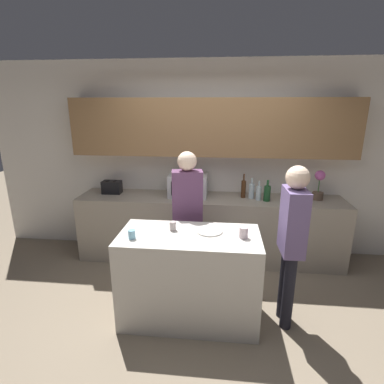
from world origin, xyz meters
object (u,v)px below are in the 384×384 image
microwave (188,185)px  cup_2 (244,232)px  cup_1 (173,226)px  bottle_3 (267,193)px  plate_on_island (209,231)px  potted_plant (319,185)px  bottle_1 (251,191)px  bottle_0 (243,189)px  bottle_2 (259,193)px  toaster (112,187)px  person_center (187,209)px  cup_0 (132,234)px  person_left (292,235)px

microwave → cup_2: size_ratio=5.00×
cup_1 → cup_2: size_ratio=0.86×
bottle_3 → plate_on_island: size_ratio=1.08×
potted_plant → bottle_1: bearing=-178.0°
bottle_0 → bottle_2: bearing=-24.0°
toaster → bottle_1: 1.95m
bottle_1 → person_center: bearing=-137.5°
bottle_0 → potted_plant: bearing=0.8°
plate_on_island → person_center: bearing=118.9°
person_center → bottle_2: bearing=-151.9°
potted_plant → cup_1: (-1.74, -1.25, -0.13)m
person_center → cup_2: bearing=126.0°
cup_0 → person_center: person_center is taller
cup_0 → cup_2: (1.03, 0.13, 0.01)m
person_left → bottle_2: bearing=6.8°
plate_on_island → cup_1: size_ratio=2.90×
bottle_0 → person_left: (0.37, -1.30, -0.07)m
microwave → person_left: bearing=-49.5°
potted_plant → cup_2: 1.72m
toaster → bottle_3: bearing=-3.6°
cup_0 → person_center: 0.85m
toaster → cup_1: bearing=-49.2°
microwave → bottle_3: microwave is taller
bottle_1 → bottle_2: bearing=-38.3°
plate_on_island → person_left: person_left is taller
microwave → bottle_1: size_ratio=1.89×
bottle_0 → bottle_1: bottle_0 is taller
plate_on_island → person_left: 0.77m
microwave → person_left: 1.73m
toaster → potted_plant: potted_plant is taller
plate_on_island → cup_0: bearing=-161.9°
bottle_0 → plate_on_island: size_ratio=1.25×
bottle_0 → cup_0: 1.84m
plate_on_island → cup_1: 0.36m
bottle_2 → person_left: (0.17, -1.21, -0.04)m
bottle_3 → person_left: size_ratio=0.18×
microwave → bottle_1: bearing=-2.0°
person_left → potted_plant: bearing=-26.3°
potted_plant → microwave: bearing=-179.9°
bottle_0 → cup_0: bottle_0 is taller
toaster → person_center: (1.17, -0.75, -0.02)m
plate_on_island → cup_1: (-0.36, -0.00, 0.04)m
bottle_3 → microwave: bearing=172.9°
microwave → person_left: size_ratio=0.32×
cup_0 → person_left: 1.49m
microwave → cup_1: bearing=-90.4°
microwave → potted_plant: potted_plant is taller
bottle_2 → toaster: bearing=177.2°
bottle_1 → person_left: person_left is taller
microwave → bottle_0: bottle_0 is taller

